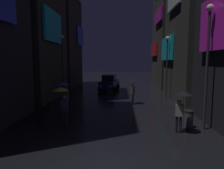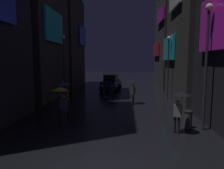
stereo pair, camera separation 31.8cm
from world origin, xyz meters
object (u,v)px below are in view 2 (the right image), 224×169
at_px(pedestrian_midstreet_left_black, 180,100).
at_px(car_distant, 111,83).
at_px(streetlamp_right_far, 168,60).
at_px(pedestrian_near_crossing_blue, 64,88).
at_px(trash_bin, 188,119).
at_px(streetlamp_left_far, 64,59).
at_px(streetlamp_right_near, 207,54).
at_px(pedestrian_far_right_black, 133,84).
at_px(bicycle_parked_at_storefront, 45,107).
at_px(pedestrian_midstreet_centre_yellow, 61,95).

distance_m(pedestrian_midstreet_left_black, car_distant, 15.12).
bearing_deg(streetlamp_right_far, car_distant, 138.83).
xyz_separation_m(pedestrian_near_crossing_blue, trash_bin, (7.59, -2.96, -1.20)).
distance_m(streetlamp_left_far, streetlamp_right_near, 13.39).
relative_size(pedestrian_far_right_black, pedestrian_near_crossing_blue, 1.00).
height_order(streetlamp_right_far, streetlamp_right_near, streetlamp_right_near).
bearing_deg(pedestrian_far_right_black, trash_bin, -65.45).
bearing_deg(pedestrian_midstreet_left_black, trash_bin, 51.89).
bearing_deg(streetlamp_right_far, streetlamp_right_near, -90.00).
height_order(pedestrian_far_right_black, car_distant, pedestrian_far_right_black).
bearing_deg(streetlamp_left_far, pedestrian_near_crossing_blue, -73.32).
relative_size(pedestrian_near_crossing_blue, bicycle_parked_at_storefront, 1.16).
height_order(pedestrian_far_right_black, bicycle_parked_at_storefront, pedestrian_far_right_black).
height_order(bicycle_parked_at_storefront, streetlamp_right_near, streetlamp_right_near).
height_order(car_distant, streetlamp_right_far, streetlamp_right_far).
bearing_deg(car_distant, pedestrian_midstreet_centre_yellow, -98.02).
xyz_separation_m(pedestrian_far_right_black, pedestrian_midstreet_left_black, (1.99, -6.62, 0.00)).
bearing_deg(car_distant, pedestrian_near_crossing_blue, -103.35).
height_order(pedestrian_far_right_black, streetlamp_right_far, streetlamp_right_far).
height_order(pedestrian_midstreet_centre_yellow, streetlamp_left_far, streetlamp_left_far).
bearing_deg(pedestrian_midstreet_centre_yellow, bicycle_parked_at_storefront, 128.68).
relative_size(car_distant, streetlamp_right_far, 0.74).
bearing_deg(car_distant, streetlamp_right_far, -41.17).
height_order(streetlamp_right_far, trash_bin, streetlamp_right_far).
bearing_deg(streetlamp_right_near, trash_bin, 160.37).
height_order(pedestrian_midstreet_left_black, bicycle_parked_at_storefront, pedestrian_midstreet_left_black).
relative_size(bicycle_parked_at_storefront, car_distant, 0.42).
relative_size(streetlamp_left_far, streetlamp_right_far, 1.03).
height_order(pedestrian_midstreet_centre_yellow, pedestrian_midstreet_left_black, same).
relative_size(pedestrian_far_right_black, pedestrian_midstreet_left_black, 1.00).
bearing_deg(pedestrian_near_crossing_blue, bicycle_parked_at_storefront, -171.12).
bearing_deg(trash_bin, streetlamp_right_far, 85.33).
xyz_separation_m(pedestrian_far_right_black, streetlamp_right_far, (3.34, 2.78, 1.96)).
bearing_deg(trash_bin, bicycle_parked_at_storefront, 162.78).
bearing_deg(car_distant, trash_bin, -69.58).
bearing_deg(bicycle_parked_at_storefront, pedestrian_near_crossing_blue, 8.88).
distance_m(streetlamp_right_far, streetlamp_right_near, 8.82).
height_order(pedestrian_near_crossing_blue, trash_bin, pedestrian_near_crossing_blue).
height_order(pedestrian_midstreet_left_black, trash_bin, pedestrian_midstreet_left_black).
bearing_deg(pedestrian_far_right_black, streetlamp_right_near, -61.02).
relative_size(pedestrian_near_crossing_blue, streetlamp_right_near, 0.33).
height_order(streetlamp_left_far, streetlamp_right_near, streetlamp_right_near).
relative_size(pedestrian_far_right_black, trash_bin, 2.28).
relative_size(pedestrian_midstreet_centre_yellow, pedestrian_near_crossing_blue, 1.00).
bearing_deg(streetlamp_right_far, pedestrian_far_right_black, -140.23).
xyz_separation_m(pedestrian_near_crossing_blue, car_distant, (2.53, 10.65, -0.74)).
bearing_deg(streetlamp_right_near, pedestrian_near_crossing_blue, 158.83).
relative_size(streetlamp_left_far, streetlamp_right_near, 0.96).
height_order(pedestrian_far_right_black, trash_bin, pedestrian_far_right_black).
bearing_deg(pedestrian_midstreet_left_black, streetlamp_right_near, 23.34).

